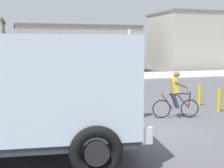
{
  "coord_description": "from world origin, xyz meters",
  "views": [
    {
      "loc": [
        -3.96,
        -8.78,
        2.71
      ],
      "look_at": [
        -0.58,
        2.5,
        1.2
      ],
      "focal_mm": 50.29,
      "sensor_mm": 36.0,
      "label": 1
    }
  ],
  "objects_px": {
    "truck_foreground": "(20,90)",
    "car_red_near": "(89,79)",
    "traffic_light_pole": "(128,63)",
    "pedestrian_near_kerb": "(65,76)",
    "bollard_far": "(200,95)",
    "cyclist": "(176,95)",
    "bollard_near": "(219,101)"
  },
  "relations": [
    {
      "from": "car_red_near",
      "to": "pedestrian_near_kerb",
      "type": "relative_size",
      "value": 2.63
    },
    {
      "from": "pedestrian_near_kerb",
      "to": "bollard_far",
      "type": "xyz_separation_m",
      "value": [
        5.08,
        -6.13,
        -0.4
      ]
    },
    {
      "from": "traffic_light_pole",
      "to": "car_red_near",
      "type": "bearing_deg",
      "value": 89.84
    },
    {
      "from": "truck_foreground",
      "to": "car_red_near",
      "type": "height_order",
      "value": "truck_foreground"
    },
    {
      "from": "bollard_far",
      "to": "cyclist",
      "type": "bearing_deg",
      "value": -140.0
    },
    {
      "from": "traffic_light_pole",
      "to": "pedestrian_near_kerb",
      "type": "distance_m",
      "value": 8.1
    },
    {
      "from": "truck_foreground",
      "to": "car_red_near",
      "type": "relative_size",
      "value": 1.33
    },
    {
      "from": "car_red_near",
      "to": "bollard_far",
      "type": "height_order",
      "value": "car_red_near"
    },
    {
      "from": "pedestrian_near_kerb",
      "to": "bollard_near",
      "type": "height_order",
      "value": "pedestrian_near_kerb"
    },
    {
      "from": "traffic_light_pole",
      "to": "cyclist",
      "type": "bearing_deg",
      "value": -0.16
    },
    {
      "from": "car_red_near",
      "to": "pedestrian_near_kerb",
      "type": "bearing_deg",
      "value": 126.48
    },
    {
      "from": "cyclist",
      "to": "pedestrian_near_kerb",
      "type": "height_order",
      "value": "cyclist"
    },
    {
      "from": "truck_foreground",
      "to": "cyclist",
      "type": "xyz_separation_m",
      "value": [
        5.48,
        2.82,
        -0.8
      ]
    },
    {
      "from": "cyclist",
      "to": "traffic_light_pole",
      "type": "height_order",
      "value": "traffic_light_pole"
    },
    {
      "from": "cyclist",
      "to": "pedestrian_near_kerb",
      "type": "xyz_separation_m",
      "value": [
        -2.92,
        7.94,
        -0.02
      ]
    },
    {
      "from": "pedestrian_near_kerb",
      "to": "traffic_light_pole",
      "type": "bearing_deg",
      "value": -82.26
    },
    {
      "from": "traffic_light_pole",
      "to": "truck_foreground",
      "type": "bearing_deg",
      "value": -142.07
    },
    {
      "from": "traffic_light_pole",
      "to": "car_red_near",
      "type": "height_order",
      "value": "traffic_light_pole"
    },
    {
      "from": "cyclist",
      "to": "bollard_far",
      "type": "relative_size",
      "value": 1.91
    },
    {
      "from": "pedestrian_near_kerb",
      "to": "bollard_far",
      "type": "relative_size",
      "value": 1.8
    },
    {
      "from": "cyclist",
      "to": "pedestrian_near_kerb",
      "type": "relative_size",
      "value": 1.06
    },
    {
      "from": "traffic_light_pole",
      "to": "car_red_near",
      "type": "distance_m",
      "value": 6.57
    },
    {
      "from": "car_red_near",
      "to": "pedestrian_near_kerb",
      "type": "xyz_separation_m",
      "value": [
        -1.1,
        1.48,
        0.03
      ]
    },
    {
      "from": "bollard_near",
      "to": "car_red_near",
      "type": "bearing_deg",
      "value": 123.4
    },
    {
      "from": "truck_foreground",
      "to": "bollard_near",
      "type": "height_order",
      "value": "truck_foreground"
    },
    {
      "from": "truck_foreground",
      "to": "bollard_near",
      "type": "relative_size",
      "value": 6.29
    },
    {
      "from": "truck_foreground",
      "to": "car_red_near",
      "type": "distance_m",
      "value": 10.01
    },
    {
      "from": "car_red_near",
      "to": "pedestrian_near_kerb",
      "type": "height_order",
      "value": "pedestrian_near_kerb"
    },
    {
      "from": "traffic_light_pole",
      "to": "bollard_far",
      "type": "height_order",
      "value": "traffic_light_pole"
    },
    {
      "from": "traffic_light_pole",
      "to": "car_red_near",
      "type": "xyz_separation_m",
      "value": [
        0.02,
        6.45,
        -1.25
      ]
    },
    {
      "from": "truck_foreground",
      "to": "cyclist",
      "type": "height_order",
      "value": "truck_foreground"
    },
    {
      "from": "truck_foreground",
      "to": "pedestrian_near_kerb",
      "type": "distance_m",
      "value": 11.1
    }
  ]
}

